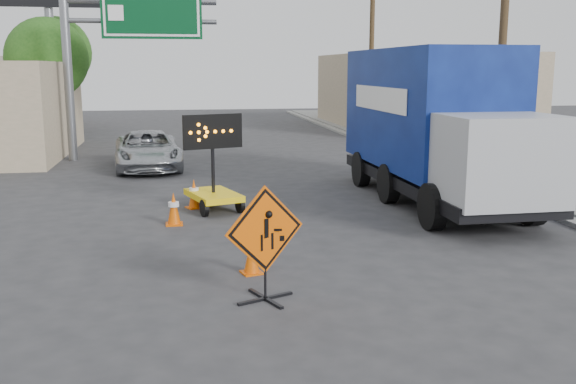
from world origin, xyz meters
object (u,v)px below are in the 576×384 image
object	(u,v)px
arrow_board	(213,189)
pickup_truck	(148,150)
box_truck	(434,134)
construction_sign	(265,241)

from	to	relation	value
arrow_board	pickup_truck	distance (m)	7.89
pickup_truck	box_truck	size ratio (longest dim) A/B	0.56
construction_sign	box_truck	bearing A→B (deg)	27.77
arrow_board	pickup_truck	size ratio (longest dim) A/B	0.50
construction_sign	arrow_board	size ratio (longest dim) A/B	0.75
construction_sign	box_truck	distance (m)	9.14
arrow_board	box_truck	distance (m)	6.34
arrow_board	pickup_truck	world-z (taller)	arrow_board
arrow_board	pickup_truck	bearing A→B (deg)	87.39
box_truck	pickup_truck	bearing A→B (deg)	137.01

